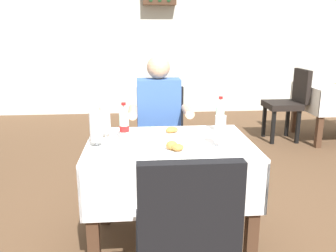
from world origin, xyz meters
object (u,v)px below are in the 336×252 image
at_px(chair_far_diner_seat, 161,137).
at_px(background_chair_left, 289,100).
at_px(beer_glass_left, 96,129).
at_px(beer_glass_middle, 105,122).
at_px(beer_glass_right, 220,130).
at_px(plate_near_camera, 177,150).
at_px(plate_far_diner, 173,131).
at_px(chair_near_camera_side, 185,236).
at_px(cola_bottle_secondary, 124,124).
at_px(cola_bottle_primary, 220,117).
at_px(main_dining_table, 169,168).
at_px(seated_diner_far, 159,123).
at_px(background_dining_table, 334,99).

relative_size(chair_far_diner_seat, background_chair_left, 1.00).
bearing_deg(beer_glass_left, chair_far_diner_seat, 61.14).
xyz_separation_m(beer_glass_middle, beer_glass_right, (0.72, -0.27, -0.00)).
relative_size(plate_near_camera, plate_far_diner, 0.97).
bearing_deg(plate_near_camera, beer_glass_right, 14.71).
bearing_deg(chair_far_diner_seat, chair_near_camera_side, -90.00).
distance_m(beer_glass_left, beer_glass_middle, 0.19).
bearing_deg(cola_bottle_secondary, cola_bottle_primary, 12.99).
bearing_deg(chair_near_camera_side, beer_glass_middle, 114.66).
height_order(chair_far_diner_seat, cola_bottle_primary, cola_bottle_primary).
relative_size(main_dining_table, plate_far_diner, 4.11).
bearing_deg(plate_near_camera, beer_glass_left, 162.71).
relative_size(chair_near_camera_side, cola_bottle_primary, 3.79).
bearing_deg(chair_near_camera_side, chair_far_diner_seat, 90.00).
xyz_separation_m(plate_far_diner, beer_glass_left, (-0.50, -0.25, 0.10)).
height_order(seated_diner_far, cola_bottle_primary, seated_diner_far).
bearing_deg(beer_glass_left, background_chair_left, 46.18).
relative_size(cola_bottle_secondary, background_dining_table, 0.30).
bearing_deg(beer_glass_left, plate_far_diner, 26.31).
relative_size(background_dining_table, background_chair_left, 0.89).
height_order(beer_glass_right, cola_bottle_secondary, cola_bottle_secondary).
relative_size(chair_far_diner_seat, beer_glass_middle, 4.51).
distance_m(chair_near_camera_side, seated_diner_far, 1.46).
distance_m(beer_glass_left, background_dining_table, 3.80).
bearing_deg(beer_glass_middle, background_dining_table, 37.31).
bearing_deg(seated_diner_far, plate_far_diner, -81.99).
bearing_deg(cola_bottle_primary, plate_far_diner, -177.33).
relative_size(main_dining_table, plate_near_camera, 4.25).
relative_size(seated_diner_far, plate_far_diner, 4.85).
distance_m(plate_far_diner, background_dining_table, 3.25).
distance_m(beer_glass_right, background_dining_table, 3.30).
relative_size(plate_near_camera, beer_glass_right, 1.25).
bearing_deg(background_dining_table, cola_bottle_primary, -134.53).
bearing_deg(chair_near_camera_side, background_dining_table, 51.57).
bearing_deg(background_dining_table, cola_bottle_secondary, -140.44).
bearing_deg(cola_bottle_secondary, plate_far_diner, 22.67).
distance_m(beer_glass_left, background_chair_left, 3.33).
distance_m(main_dining_table, plate_far_diner, 0.28).
bearing_deg(beer_glass_middle, plate_far_diner, 7.46).
bearing_deg(beer_glass_left, background_dining_table, 39.19).
xyz_separation_m(chair_near_camera_side, beer_glass_left, (-0.46, 0.72, 0.31)).
bearing_deg(beer_glass_left, cola_bottle_primary, 17.46).
distance_m(chair_near_camera_side, beer_glass_right, 0.78).
bearing_deg(chair_near_camera_side, cola_bottle_secondary, 109.21).
distance_m(main_dining_table, plate_near_camera, 0.29).
xyz_separation_m(main_dining_table, beer_glass_left, (-0.46, -0.06, 0.29)).
relative_size(plate_far_diner, background_chair_left, 0.27).
xyz_separation_m(chair_near_camera_side, background_chair_left, (1.84, 3.12, 0.00)).
bearing_deg(background_dining_table, beer_glass_left, -140.81).
bearing_deg(background_dining_table, plate_near_camera, -133.90).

